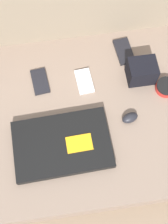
{
  "coord_description": "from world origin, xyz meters",
  "views": [
    {
      "loc": [
        -0.06,
        -0.42,
        1.22
      ],
      "look_at": [
        0.0,
        0.0,
        0.17
      ],
      "focal_mm": 50.0,
      "sensor_mm": 36.0,
      "label": 1
    }
  ],
  "objects_px": {
    "camera_pouch": "(142,71)",
    "speaker_puck": "(166,87)",
    "laptop": "(62,145)",
    "phone_black": "(40,81)",
    "computer_mouse": "(130,118)",
    "phone_small": "(84,81)",
    "phone_silver": "(124,51)"
  },
  "relations": [
    {
      "from": "camera_pouch",
      "to": "speaker_puck",
      "type": "bearing_deg",
      "value": -36.73
    },
    {
      "from": "laptop",
      "to": "phone_black",
      "type": "bearing_deg",
      "value": 99.88
    },
    {
      "from": "computer_mouse",
      "to": "phone_black",
      "type": "xyz_separation_m",
      "value": [
        -0.31,
        0.2,
        -0.01
      ]
    },
    {
      "from": "phone_small",
      "to": "camera_pouch",
      "type": "height_order",
      "value": "camera_pouch"
    },
    {
      "from": "computer_mouse",
      "to": "speaker_puck",
      "type": "bearing_deg",
      "value": 15.93
    },
    {
      "from": "laptop",
      "to": "phone_small",
      "type": "bearing_deg",
      "value": 62.94
    },
    {
      "from": "laptop",
      "to": "camera_pouch",
      "type": "relative_size",
      "value": 3.29
    },
    {
      "from": "phone_black",
      "to": "phone_small",
      "type": "height_order",
      "value": "phone_small"
    },
    {
      "from": "camera_pouch",
      "to": "phone_small",
      "type": "bearing_deg",
      "value": 177.45
    },
    {
      "from": "laptop",
      "to": "phone_silver",
      "type": "relative_size",
      "value": 2.85
    },
    {
      "from": "phone_black",
      "to": "laptop",
      "type": "bearing_deg",
      "value": -84.2
    },
    {
      "from": "phone_silver",
      "to": "phone_small",
      "type": "distance_m",
      "value": 0.21
    },
    {
      "from": "speaker_puck",
      "to": "phone_silver",
      "type": "height_order",
      "value": "speaker_puck"
    },
    {
      "from": "laptop",
      "to": "computer_mouse",
      "type": "bearing_deg",
      "value": 12.33
    },
    {
      "from": "computer_mouse",
      "to": "camera_pouch",
      "type": "height_order",
      "value": "camera_pouch"
    },
    {
      "from": "camera_pouch",
      "to": "computer_mouse",
      "type": "bearing_deg",
      "value": -114.16
    },
    {
      "from": "laptop",
      "to": "phone_small",
      "type": "height_order",
      "value": "laptop"
    },
    {
      "from": "phone_silver",
      "to": "phone_black",
      "type": "distance_m",
      "value": 0.36
    },
    {
      "from": "computer_mouse",
      "to": "speaker_puck",
      "type": "height_order",
      "value": "computer_mouse"
    },
    {
      "from": "laptop",
      "to": "camera_pouch",
      "type": "distance_m",
      "value": 0.41
    },
    {
      "from": "speaker_puck",
      "to": "camera_pouch",
      "type": "relative_size",
      "value": 0.76
    },
    {
      "from": "computer_mouse",
      "to": "camera_pouch",
      "type": "bearing_deg",
      "value": 49.26
    },
    {
      "from": "phone_black",
      "to": "camera_pouch",
      "type": "distance_m",
      "value": 0.39
    },
    {
      "from": "phone_silver",
      "to": "phone_small",
      "type": "height_order",
      "value": "same"
    },
    {
      "from": "speaker_puck",
      "to": "phone_small",
      "type": "distance_m",
      "value": 0.31
    },
    {
      "from": "speaker_puck",
      "to": "laptop",
      "type": "bearing_deg",
      "value": -158.18
    },
    {
      "from": "speaker_puck",
      "to": "phone_black",
      "type": "xyz_separation_m",
      "value": [
        -0.47,
        0.1,
        -0.01
      ]
    },
    {
      "from": "laptop",
      "to": "computer_mouse",
      "type": "height_order",
      "value": "laptop"
    },
    {
      "from": "computer_mouse",
      "to": "phone_small",
      "type": "relative_size",
      "value": 0.65
    },
    {
      "from": "computer_mouse",
      "to": "camera_pouch",
      "type": "relative_size",
      "value": 0.66
    },
    {
      "from": "speaker_puck",
      "to": "camera_pouch",
      "type": "bearing_deg",
      "value": 143.27
    },
    {
      "from": "computer_mouse",
      "to": "phone_black",
      "type": "height_order",
      "value": "computer_mouse"
    }
  ]
}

